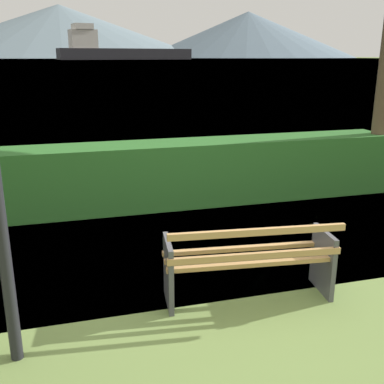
# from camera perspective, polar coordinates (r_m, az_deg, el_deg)

# --- Properties ---
(ground_plane) EXTENTS (1400.00, 1400.00, 0.00)m
(ground_plane) POSITION_cam_1_polar(r_m,az_deg,el_deg) (4.92, 6.79, -12.71)
(ground_plane) COLOR olive
(water_surface) EXTENTS (620.00, 620.00, 0.00)m
(water_surface) POSITION_cam_1_polar(r_m,az_deg,el_deg) (313.92, -15.77, 15.66)
(water_surface) COLOR #6B8EA3
(water_surface) RESTS_ON ground_plane
(park_bench) EXTENTS (1.76, 0.75, 0.87)m
(park_bench) POSITION_cam_1_polar(r_m,az_deg,el_deg) (4.67, 7.18, -8.51)
(park_bench) COLOR tan
(park_bench) RESTS_ON ground_plane
(hedge_row) EXTENTS (7.68, 0.81, 1.05)m
(hedge_row) POSITION_cam_1_polar(r_m,az_deg,el_deg) (7.59, -2.18, 2.33)
(hedge_row) COLOR #2D6B28
(hedge_row) RESTS_ON ground_plane
(cargo_ship_large) EXTENTS (86.75, 29.19, 20.76)m
(cargo_ship_large) POSITION_cam_1_polar(r_m,az_deg,el_deg) (302.43, -9.39, 17.13)
(cargo_ship_large) COLOR #232328
(cargo_ship_large) RESTS_ON water_surface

